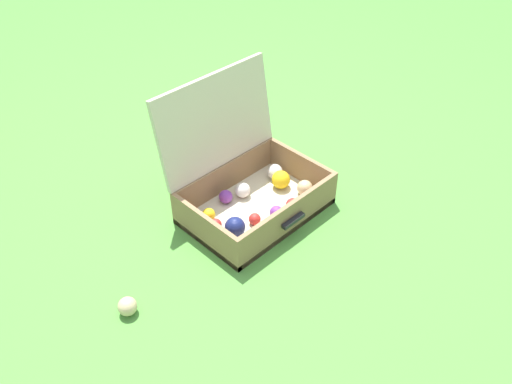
{
  "coord_description": "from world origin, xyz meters",
  "views": [
    {
      "loc": [
        -1.07,
        -1.21,
        1.43
      ],
      "look_at": [
        0.08,
        -0.06,
        0.11
      ],
      "focal_mm": 37.67,
      "sensor_mm": 36.0,
      "label": 1
    }
  ],
  "objects": [
    {
      "name": "ground_plane",
      "position": [
        0.0,
        0.0,
        0.0
      ],
      "size": [
        16.0,
        16.0,
        0.0
      ],
      "primitive_type": "plane",
      "color": "#4C8C38"
    },
    {
      "name": "stray_ball_on_grass",
      "position": [
        -0.57,
        -0.12,
        0.03
      ],
      "size": [
        0.06,
        0.06,
        0.06
      ],
      "primitive_type": "sphere",
      "color": "#D1B784",
      "rests_on": "ground"
    },
    {
      "name": "open_suitcase",
      "position": [
        0.08,
        -0.01,
        0.12
      ],
      "size": [
        0.55,
        0.47,
        0.52
      ],
      "color": "beige",
      "rests_on": "ground"
    }
  ]
}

